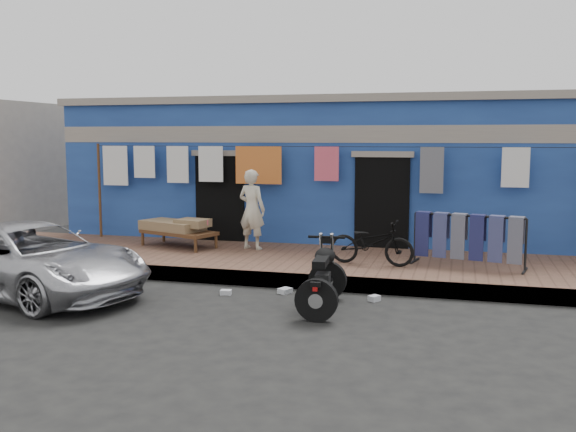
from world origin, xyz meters
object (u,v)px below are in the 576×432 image
(motorcycle, at_px, (322,275))
(jeans_rack, at_px, (468,240))
(bicycle, at_px, (372,238))
(charpoy, at_px, (179,233))
(seated_person, at_px, (252,209))
(car, at_px, (29,258))

(motorcycle, height_order, jeans_rack, jeans_rack)
(bicycle, distance_m, charpoy, 4.16)
(jeans_rack, bearing_deg, charpoy, 174.27)
(bicycle, xyz_separation_m, charpoy, (-4.07, 0.82, -0.20))
(seated_person, height_order, charpoy, seated_person)
(bicycle, relative_size, charpoy, 0.81)
(charpoy, xyz_separation_m, jeans_rack, (5.71, -0.57, 0.19))
(seated_person, height_order, bicycle, seated_person)
(seated_person, bearing_deg, car, 69.71)
(motorcycle, height_order, charpoy, motorcycle)
(car, height_order, jeans_rack, jeans_rack)
(seated_person, bearing_deg, bicycle, 173.73)
(bicycle, height_order, jeans_rack, bicycle)
(bicycle, height_order, motorcycle, bicycle)
(bicycle, xyz_separation_m, jeans_rack, (1.64, 0.24, -0.01))
(motorcycle, distance_m, jeans_rack, 3.23)
(car, height_order, seated_person, seated_person)
(jeans_rack, bearing_deg, seated_person, 170.10)
(car, height_order, motorcycle, car)
(seated_person, relative_size, jeans_rack, 0.79)
(seated_person, height_order, motorcycle, seated_person)
(seated_person, relative_size, charpoy, 0.87)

